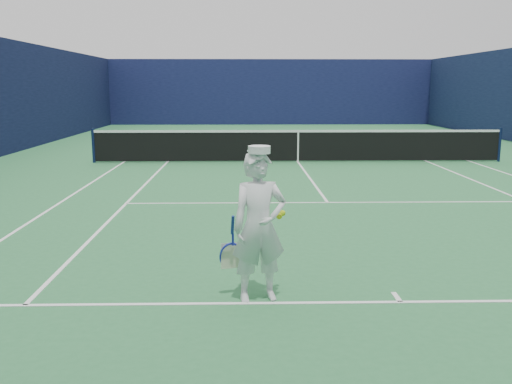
% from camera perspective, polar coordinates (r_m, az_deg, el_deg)
% --- Properties ---
extents(ground, '(80.00, 80.00, 0.00)m').
position_cam_1_polar(ground, '(18.05, 4.21, 3.01)').
color(ground, '#2A6F3D').
rests_on(ground, ground).
extents(court_markings, '(11.03, 23.83, 0.01)m').
position_cam_1_polar(court_markings, '(18.05, 4.21, 3.02)').
color(court_markings, white).
rests_on(court_markings, ground).
extents(windscreen_fence, '(20.12, 36.12, 4.00)m').
position_cam_1_polar(windscreen_fence, '(17.90, 4.30, 9.37)').
color(windscreen_fence, '#10143B').
rests_on(windscreen_fence, ground).
extents(tennis_net, '(12.88, 0.09, 1.07)m').
position_cam_1_polar(tennis_net, '(17.98, 4.23, 4.76)').
color(tennis_net, '#141E4C').
rests_on(tennis_net, ground).
extents(tennis_player, '(0.81, 0.53, 1.72)m').
position_cam_1_polar(tennis_player, '(6.25, 0.30, -3.45)').
color(tennis_player, white).
rests_on(tennis_player, ground).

